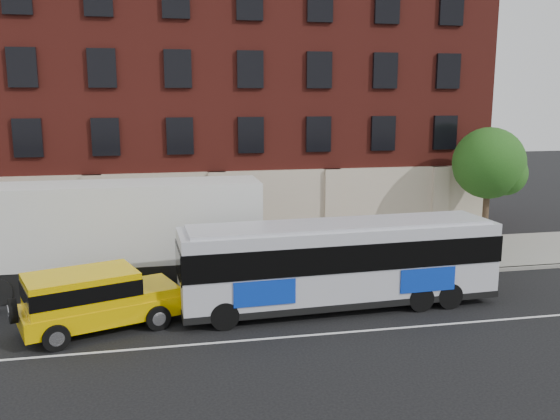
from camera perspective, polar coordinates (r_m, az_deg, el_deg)
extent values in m
plane|color=black|center=(19.42, -2.48, -12.97)|extent=(120.00, 120.00, 0.00)
cube|color=gray|center=(27.80, -5.39, -5.41)|extent=(60.00, 6.00, 0.15)
cube|color=gray|center=(24.95, -4.65, -7.31)|extent=(60.00, 0.25, 0.15)
cube|color=silver|center=(19.87, -2.71, -12.38)|extent=(60.00, 0.12, 0.01)
cube|color=maroon|center=(34.66, -7.06, 10.47)|extent=(30.00, 10.00, 15.00)
cube|color=#BCAE96|center=(30.07, -6.04, -0.11)|extent=(30.00, 0.35, 4.00)
cube|color=#BCAE96|center=(30.03, -17.49, -0.57)|extent=(0.90, 0.55, 4.00)
cube|color=#BCAE96|center=(29.97, -6.03, -0.14)|extent=(0.90, 0.55, 4.00)
cube|color=#BCAE96|center=(31.10, 5.05, 0.27)|extent=(0.90, 0.55, 4.00)
cube|color=#BCAE96|center=(33.28, 15.01, 0.64)|extent=(0.90, 0.55, 4.00)
cube|color=black|center=(30.14, -23.11, 6.40)|extent=(1.30, 0.20, 1.80)
cube|color=black|center=(29.64, -16.43, 6.76)|extent=(1.30, 0.20, 1.80)
cube|color=black|center=(29.55, -9.61, 7.04)|extent=(1.30, 0.20, 1.80)
cube|color=black|center=(29.87, -2.83, 7.22)|extent=(1.30, 0.20, 1.80)
cube|color=black|center=(30.59, 3.72, 7.29)|extent=(1.30, 0.20, 1.80)
cube|color=black|center=(31.68, 9.89, 7.28)|extent=(1.30, 0.20, 1.80)
cube|color=black|center=(33.11, 15.59, 7.19)|extent=(1.30, 0.20, 1.80)
cube|color=black|center=(30.11, -23.57, 12.47)|extent=(1.30, 0.20, 1.80)
cube|color=black|center=(29.61, -16.77, 12.95)|extent=(1.30, 0.20, 1.80)
cube|color=black|center=(29.52, -9.81, 13.25)|extent=(1.30, 0.20, 1.80)
cube|color=black|center=(29.84, -2.89, 13.36)|extent=(1.30, 0.20, 1.80)
cube|color=black|center=(30.56, 3.79, 13.29)|extent=(1.30, 0.20, 1.80)
cube|color=black|center=(31.65, 10.08, 13.07)|extent=(1.30, 0.20, 1.80)
cube|color=black|center=(33.08, 15.88, 12.73)|extent=(1.30, 0.20, 1.80)
cube|color=black|center=(30.15, -2.95, 19.45)|extent=(1.30, 0.20, 1.80)
cube|color=black|center=(30.86, 3.87, 19.24)|extent=(1.30, 0.20, 1.80)
cube|color=black|center=(31.94, 10.28, 18.81)|extent=(1.30, 0.20, 1.80)
cube|color=black|center=(33.36, 16.17, 18.22)|extent=(1.30, 0.20, 1.80)
cube|color=black|center=(30.01, -14.60, -1.20)|extent=(2.60, 0.15, 2.80)
cube|color=black|center=(30.25, -3.19, -0.77)|extent=(2.60, 0.15, 2.80)
cube|color=black|center=(31.65, 7.62, -0.33)|extent=(2.60, 0.15, 2.80)
cylinder|color=gray|center=(25.32, -24.30, -5.22)|extent=(0.07, 0.07, 2.50)
cube|color=white|center=(24.98, -24.52, -3.54)|extent=(0.30, 0.03, 0.40)
cube|color=white|center=(25.10, -24.43, -4.65)|extent=(0.30, 0.03, 0.35)
cylinder|color=#3D2F1E|center=(32.14, 19.13, -0.85)|extent=(0.32, 0.32, 3.00)
sphere|color=#1E4B15|center=(31.71, 19.45, 4.29)|extent=(3.60, 3.60, 3.60)
sphere|color=#1E4B15|center=(31.79, 20.85, 3.30)|extent=(2.20, 2.20, 2.20)
sphere|color=#1E4B15|center=(31.80, 18.11, 3.66)|extent=(2.00, 2.00, 2.00)
cube|color=#BABBC5|center=(22.29, 5.80, -5.04)|extent=(11.98, 3.03, 2.82)
cube|color=black|center=(22.68, 5.74, -8.23)|extent=(12.03, 3.08, 0.25)
cube|color=#BABBC5|center=(21.93, 5.88, -1.37)|extent=(11.37, 2.70, 0.12)
cube|color=black|center=(22.16, 5.83, -3.87)|extent=(12.06, 3.11, 0.99)
cube|color=#0B31AF|center=(20.43, -1.46, -8.01)|extent=(2.18, 0.14, 0.89)
cube|color=#0B31AF|center=(24.67, 11.30, -4.88)|extent=(2.18, 0.14, 0.89)
cylinder|color=black|center=(20.58, -5.37, -10.11)|extent=(1.00, 0.34, 0.99)
cylinder|color=black|center=(22.66, -6.25, -8.12)|extent=(1.00, 0.34, 0.99)
cylinder|color=black|center=(22.77, 13.35, -8.27)|extent=(1.00, 0.34, 0.99)
cylinder|color=black|center=(24.67, 10.96, -6.67)|extent=(1.00, 0.34, 0.99)
cylinder|color=black|center=(23.32, 15.97, -7.93)|extent=(1.00, 0.34, 0.99)
cylinder|color=black|center=(25.18, 13.43, -6.41)|extent=(1.00, 0.34, 0.99)
cube|color=#ECBB00|center=(21.37, -16.90, -9.16)|extent=(5.54, 3.71, 0.64)
cube|color=#ECBB00|center=(20.98, -18.59, -7.18)|extent=(4.02, 3.14, 1.07)
cube|color=black|center=(20.97, -18.60, -7.04)|extent=(4.07, 3.20, 0.53)
cube|color=#ECBB00|center=(21.66, -12.42, -7.33)|extent=(2.18, 2.44, 0.32)
cube|color=black|center=(22.05, -10.33, -8.09)|extent=(0.63, 1.63, 0.59)
cylinder|color=black|center=(20.80, -24.34, -8.83)|extent=(0.49, 0.84, 0.81)
cylinder|color=black|center=(20.94, -11.69, -10.11)|extent=(0.90, 0.57, 0.85)
cylinder|color=silver|center=(20.94, -11.69, -10.11)|extent=(0.55, 0.46, 0.47)
cylinder|color=black|center=(22.82, -13.44, -8.41)|extent=(0.90, 0.57, 0.85)
cylinder|color=silver|center=(22.82, -13.44, -8.41)|extent=(0.55, 0.46, 0.47)
cylinder|color=black|center=(20.21, -20.75, -11.40)|extent=(0.90, 0.57, 0.85)
cylinder|color=silver|center=(20.21, -20.75, -11.40)|extent=(0.55, 0.46, 0.47)
cylinder|color=black|center=(22.15, -21.74, -9.50)|extent=(0.90, 0.57, 0.85)
cylinder|color=silver|center=(22.15, -21.74, -9.50)|extent=(0.55, 0.46, 0.47)
cube|color=black|center=(25.69, -16.92, -5.98)|extent=(13.23, 2.66, 1.21)
cube|color=silver|center=(25.16, -17.19, -1.17)|extent=(13.23, 2.71, 3.20)
cylinder|color=black|center=(27.51, -24.26, -5.49)|extent=(1.10, 0.31, 1.10)
cylinder|color=black|center=(24.39, -8.59, -6.66)|extent=(1.10, 0.31, 1.10)
cylinder|color=black|center=(26.81, -8.88, -5.05)|extent=(1.10, 0.31, 1.10)
cylinder|color=black|center=(24.48, -5.48, -6.52)|extent=(1.10, 0.31, 1.10)
cylinder|color=black|center=(26.90, -6.06, -4.93)|extent=(1.10, 0.31, 1.10)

